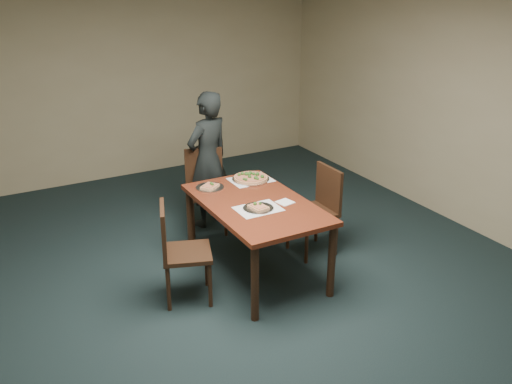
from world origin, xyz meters
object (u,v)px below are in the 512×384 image
diner (208,160)px  slice_plate_far (210,187)px  dining_table (256,211)px  chair_left (178,247)px  chair_far (205,185)px  pizza_pan (251,178)px  slice_plate_near (258,207)px  chair_right (319,205)px

diner → slice_plate_far: (-0.31, -0.73, -0.01)m
dining_table → chair_left: size_ratio=1.65×
chair_far → chair_left: size_ratio=1.00×
chair_far → diner: bearing=64.2°
chair_far → dining_table: bearing=-73.4°
dining_table → pizza_pan: pizza_pan is taller
pizza_pan → slice_plate_far: (-0.46, 0.00, -0.01)m
chair_left → slice_plate_near: 0.80m
dining_table → diner: diner is taller
chair_far → slice_plate_near: chair_far is taller
chair_right → dining_table: bearing=-82.5°
dining_table → slice_plate_near: bearing=-111.8°
dining_table → chair_far: size_ratio=1.65×
chair_right → slice_plate_near: bearing=-73.3°
chair_right → slice_plate_far: 1.14m
slice_plate_far → slice_plate_near: bearing=-76.0°
chair_right → slice_plate_near: (-0.85, -0.25, 0.25)m
diner → dining_table: bearing=68.1°
dining_table → diner: bearing=86.2°
dining_table → diner: 1.27m
diner → slice_plate_far: bearing=48.7°
slice_plate_near → chair_right: bearing=16.2°
slice_plate_near → chair_far: bearing=87.4°
chair_right → pizza_pan: 0.76m
chair_far → diner: (0.08, 0.09, 0.26)m
pizza_pan → slice_plate_far: bearing=179.9°
pizza_pan → chair_right: bearing=-37.5°
dining_table → slice_plate_near: size_ratio=5.36×
chair_right → diner: diner is taller
chair_right → diner: 1.39m
chair_far → chair_left: (-0.82, -1.24, 0.00)m
diner → pizza_pan: size_ratio=4.02×
pizza_pan → slice_plate_near: (-0.29, -0.68, -0.01)m
chair_left → chair_right: bearing=-64.7°
chair_right → slice_plate_near: 0.92m
dining_table → chair_left: 0.84m
dining_table → chair_right: chair_right is taller
dining_table → chair_left: (-0.82, -0.07, -0.14)m
slice_plate_near → diner: bearing=84.2°
chair_far → pizza_pan: bearing=-53.7°
chair_left → diner: 1.63m
slice_plate_near → slice_plate_far: (-0.17, 0.68, -0.00)m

